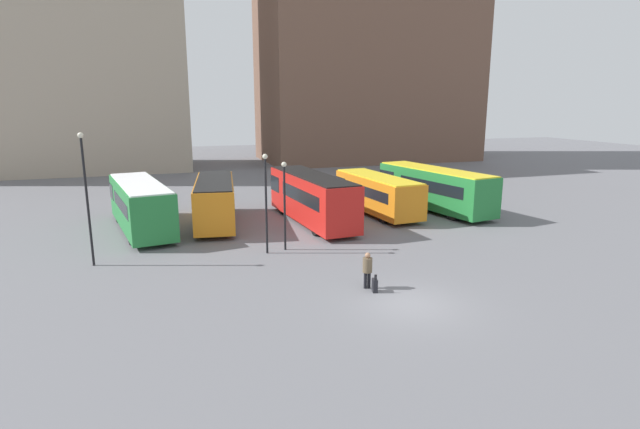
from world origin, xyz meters
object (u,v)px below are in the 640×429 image
Objects in this scene: bus_3 at (377,193)px; lamp_post_0 at (86,190)px; bus_0 at (140,204)px; lamp_post_1 at (266,195)px; bus_2 at (311,196)px; traveler at (367,267)px; lamp_post_2 at (285,198)px; bus_4 at (433,187)px; suitcase at (375,285)px; bus_1 at (215,200)px.

lamp_post_0 is (-18.70, -6.61, 2.32)m from bus_3.
bus_0 is 10.10m from lamp_post_1.
lamp_post_0 is 1.23× the size of lamp_post_1.
traveler is (-1.43, -12.75, -0.82)m from bus_2.
traveler is at bearing 169.71° from bus_2.
lamp_post_2 is at bearing -2.17° from lamp_post_0.
bus_4 is 18.22m from suitcase.
lamp_post_2 is at bearing -151.03° from bus_1.
bus_0 is at bearing 71.93° from lamp_post_0.
lamp_post_1 is (-14.53, -7.11, 1.47)m from bus_4.
traveler is at bearing 130.71° from bus_4.
lamp_post_0 reaches higher than bus_0.
lamp_post_2 is at bearing 107.50° from bus_4.
lamp_post_1 is at bearing 140.16° from bus_2.
lamp_post_0 is at bearing 152.32° from bus_0.
bus_1 is at bearing 31.50° from traveler.
lamp_post_1 is 1.10× the size of lamp_post_2.
traveler is (-6.87, -13.89, -0.55)m from bus_3.
bus_2 is 14.49m from lamp_post_0.
lamp_post_1 is at bearing 106.77° from bus_4.
lamp_post_0 is at bearing 71.30° from traveler.
bus_1 is 15.79m from suitcase.
traveler is 7.44m from lamp_post_2.
bus_4 is 16.24m from lamp_post_1.
bus_0 is 4.76m from bus_1.
lamp_post_2 reaches higher than traveler.
bus_2 is 5.57m from bus_3.
lamp_post_2 is (-2.08, 7.40, 2.65)m from suitcase.
bus_4 is (21.08, -0.43, 0.03)m from bus_0.
bus_1 is at bearing 102.98° from lamp_post_1.
lamp_post_2 reaches higher than bus_0.
lamp_post_0 is at bearing 108.52° from bus_2.
bus_2 is at bearing 86.05° from bus_4.
bus_3 is at bearing -84.77° from bus_1.
lamp_post_0 reaches higher than bus_4.
lamp_post_0 is at bearing 177.83° from lamp_post_2.
suitcase is 8.14m from lamp_post_2.
bus_3 is 19.97m from lamp_post_0.
lamp_post_1 is (1.81, -7.84, 1.57)m from bus_1.
bus_3 is (5.44, 1.14, -0.27)m from bus_2.
lamp_post_1 is at bearing 37.14° from suitcase.
bus_3 is 1.72× the size of lamp_post_1.
bus_4 is (16.34, -0.73, 0.10)m from bus_1.
bus_2 is at bearing 54.05° from lamp_post_1.
lamp_post_1 reaches higher than bus_2.
bus_4 is 1.67× the size of lamp_post_0.
lamp_post_1 is (-4.47, -6.17, 1.41)m from bus_2.
bus_3 is (16.46, -0.23, -0.17)m from bus_0.
lamp_post_1 reaches higher than bus_3.
bus_4 is at bearing -100.79° from bus_0.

